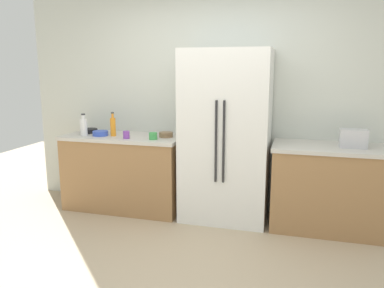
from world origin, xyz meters
TOP-DOWN VIEW (x-y plane):
  - ground_plane at (0.00, 0.00)m, footprint 9.55×9.55m
  - kitchen_back_panel at (0.00, 1.76)m, footprint 4.77×0.10m
  - counter_left at (-1.04, 1.39)m, footprint 1.42×0.64m
  - counter_right at (1.27, 1.39)m, footprint 1.16×0.64m
  - refrigerator at (0.18, 1.38)m, footprint 0.94×0.63m
  - toaster at (1.48, 1.36)m, footprint 0.26×0.14m
  - bottle_a at (-1.48, 1.25)m, footprint 0.08×0.08m
  - bottle_b at (-1.14, 1.32)m, footprint 0.06×0.06m
  - cup_a at (-0.61, 1.24)m, footprint 0.09×0.09m
  - cup_b at (-0.92, 1.21)m, footprint 0.07×0.07m
  - bowl_a at (-1.53, 1.45)m, footprint 0.20×0.20m
  - bowl_b at (-0.52, 1.43)m, footprint 0.16×0.16m
  - bowl_c at (-1.29, 1.30)m, footprint 0.18×0.18m

SIDE VIEW (x-z plane):
  - ground_plane at x=0.00m, z-range 0.00..0.00m
  - counter_left at x=-1.04m, z-range 0.00..0.90m
  - counter_right at x=1.27m, z-range 0.00..0.90m
  - bowl_a at x=-1.53m, z-range 0.89..0.94m
  - bowl_b at x=-0.52m, z-range 0.89..0.95m
  - bowl_c at x=-1.29m, z-range 0.89..0.95m
  - cup_a at x=-0.61m, z-range 0.89..0.97m
  - cup_b at x=-0.92m, z-range 0.89..0.98m
  - refrigerator at x=0.18m, z-range 0.00..1.88m
  - toaster at x=1.48m, z-range 0.89..1.08m
  - bottle_a at x=-1.48m, z-range 0.87..1.13m
  - bottle_b at x=-1.14m, z-range 0.87..1.15m
  - kitchen_back_panel at x=0.00m, z-range 0.00..2.91m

